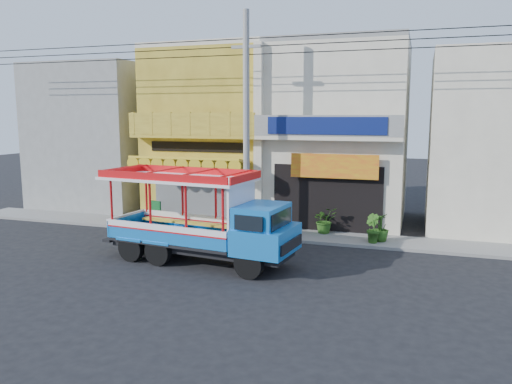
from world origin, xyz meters
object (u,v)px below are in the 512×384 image
at_px(utility_pole, 250,113).
at_px(songthaew_truck, 212,220).
at_px(potted_plant_c, 381,227).
at_px(green_sign, 155,214).
at_px(potted_plant_a, 325,220).
at_px(potted_plant_b, 372,228).

distance_m(utility_pole, songthaew_truck, 5.27).
height_order(songthaew_truck, potted_plant_c, songthaew_truck).
height_order(songthaew_truck, green_sign, songthaew_truck).
height_order(potted_plant_a, potted_plant_c, potted_plant_a).
relative_size(songthaew_truck, potted_plant_b, 6.26).
bearing_deg(potted_plant_a, potted_plant_c, -47.97).
bearing_deg(songthaew_truck, utility_pole, 90.05).
height_order(utility_pole, potted_plant_b, utility_pole).
bearing_deg(songthaew_truck, potted_plant_a, 61.03).
relative_size(utility_pole, potted_plant_c, 25.72).
height_order(utility_pole, green_sign, utility_pole).
bearing_deg(green_sign, utility_pole, -8.56).
bearing_deg(potted_plant_c, songthaew_truck, -25.84).
relative_size(utility_pole, songthaew_truck, 4.06).
bearing_deg(songthaew_truck, green_sign, 136.00).
height_order(green_sign, potted_plant_b, potted_plant_b).
bearing_deg(green_sign, songthaew_truck, -44.00).
height_order(utility_pole, songthaew_truck, utility_pole).
height_order(potted_plant_b, potted_plant_c, potted_plant_b).
distance_m(utility_pole, green_sign, 6.60).
xyz_separation_m(green_sign, potted_plant_b, (9.67, -0.48, 0.12)).
relative_size(utility_pole, potted_plant_a, 25.64).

